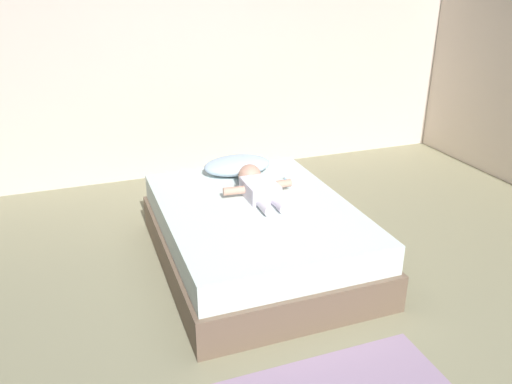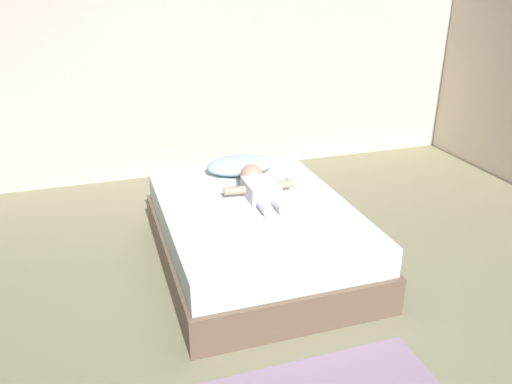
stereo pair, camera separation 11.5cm
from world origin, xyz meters
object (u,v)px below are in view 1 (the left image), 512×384
Objects in this scene: baby at (257,186)px; toothbrush at (287,181)px; bed at (256,235)px; pillow at (237,165)px.

toothbrush is (0.29, 0.14, -0.06)m from baby.
baby is 4.47× the size of toothbrush.
baby is at bearing 66.71° from bed.
pillow reaches higher than bed.
pillow is (0.07, 0.62, 0.29)m from bed.
pillow is at bearing 83.58° from bed.
baby reaches higher than toothbrush.
toothbrush is at bearing 26.34° from baby.
pillow is at bearing 133.99° from toothbrush.
baby is (0.00, -0.45, -0.00)m from pillow.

